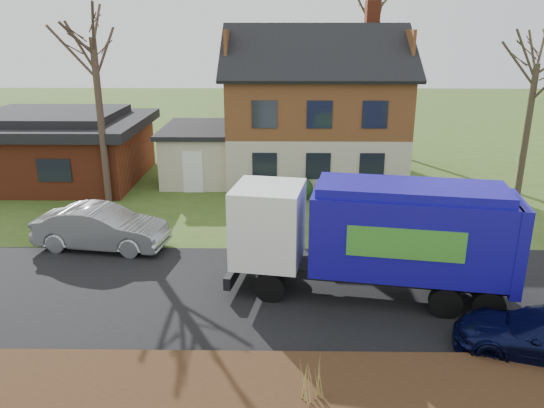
{
  "coord_description": "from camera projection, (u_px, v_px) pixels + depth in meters",
  "views": [
    {
      "loc": [
        0.12,
        -14.78,
        7.83
      ],
      "look_at": [
        -0.13,
        2.5,
        2.11
      ],
      "focal_mm": 35.0,
      "sensor_mm": 36.0,
      "label": 1
    }
  ],
  "objects": [
    {
      "name": "garbage_truck",
      "position": [
        377.0,
        233.0,
        15.74
      ],
      "size": [
        8.67,
        3.65,
        3.6
      ],
      "rotation": [
        0.0,
        0.0,
        -0.17
      ],
      "color": "black",
      "rests_on": "ground"
    },
    {
      "name": "ranch_house",
      "position": [
        54.0,
        147.0,
        28.43
      ],
      "size": [
        9.8,
        8.2,
        3.7
      ],
      "color": "maroon",
      "rests_on": "ground"
    },
    {
      "name": "tree_front_west",
      "position": [
        90.0,
        10.0,
        22.44
      ],
      "size": [
        3.51,
        3.51,
        10.42
      ],
      "color": "#46342A",
      "rests_on": "ground"
    },
    {
      "name": "road",
      "position": [
        275.0,
        293.0,
        16.49
      ],
      "size": [
        80.0,
        7.0,
        0.02
      ],
      "primitive_type": "cube",
      "color": "black",
      "rests_on": "ground"
    },
    {
      "name": "silver_sedan",
      "position": [
        101.0,
        228.0,
        19.7
      ],
      "size": [
        5.07,
        2.39,
        1.61
      ],
      "primitive_type": "imported",
      "rotation": [
        0.0,
        0.0,
        1.43
      ],
      "color": "#999DA0",
      "rests_on": "ground"
    },
    {
      "name": "grass_clump_mid",
      "position": [
        310.0,
        379.0,
        11.17
      ],
      "size": [
        0.37,
        0.3,
        1.03
      ],
      "color": "#9C8744",
      "rests_on": "mulch_verge"
    },
    {
      "name": "mulch_verge",
      "position": [
        273.0,
        404.0,
        11.42
      ],
      "size": [
        80.0,
        3.5,
        0.3
      ],
      "primitive_type": "cube",
      "color": "black",
      "rests_on": "ground"
    },
    {
      "name": "main_house",
      "position": [
        305.0,
        103.0,
        28.41
      ],
      "size": [
        12.95,
        8.95,
        9.26
      ],
      "color": "beige",
      "rests_on": "ground"
    },
    {
      "name": "tree_front_east",
      "position": [
        541.0,
        39.0,
        22.76
      ],
      "size": [
        3.29,
        3.29,
        9.14
      ],
      "color": "#3D3525",
      "rests_on": "ground"
    },
    {
      "name": "ground",
      "position": [
        275.0,
        293.0,
        16.5
      ],
      "size": [
        120.0,
        120.0,
        0.0
      ],
      "primitive_type": "plane",
      "color": "#37531B",
      "rests_on": "ground"
    }
  ]
}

